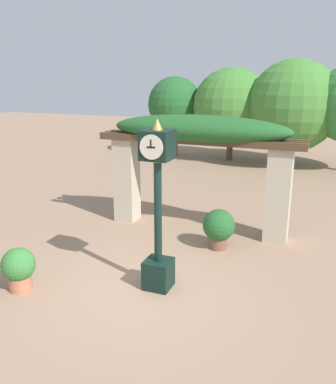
% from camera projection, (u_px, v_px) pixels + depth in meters
% --- Properties ---
extents(ground_plane, '(60.00, 60.00, 0.00)m').
position_uv_depth(ground_plane, '(142.00, 289.00, 7.72)').
color(ground_plane, '#9E7A60').
extents(pedestal_clock, '(0.52, 0.56, 3.21)m').
position_uv_depth(pedestal_clock, '(158.00, 209.00, 7.38)').
color(pedestal_clock, black).
rests_on(pedestal_clock, ground).
extents(pergola, '(5.23, 1.16, 2.99)m').
position_uv_depth(pergola, '(198.00, 145.00, 10.16)').
color(pergola, '#BCB299').
rests_on(pergola, ground).
extents(potted_plant_near_left, '(0.64, 0.64, 0.83)m').
position_uv_depth(potted_plant_near_left, '(19.00, 267.00, 7.60)').
color(potted_plant_near_left, '#B26B4C').
rests_on(potted_plant_near_left, ground).
extents(potted_plant_near_right, '(0.75, 0.75, 0.95)m').
position_uv_depth(potted_plant_near_right, '(219.00, 227.00, 9.42)').
color(potted_plant_near_right, brown).
rests_on(potted_plant_near_right, ground).
extents(tree_line, '(10.84, 4.20, 4.62)m').
position_uv_depth(tree_line, '(270.00, 106.00, 18.00)').
color(tree_line, brown).
rests_on(tree_line, ground).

